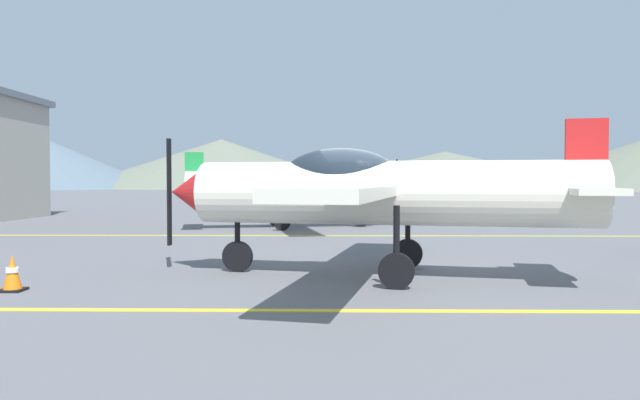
% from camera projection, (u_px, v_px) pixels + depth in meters
% --- Properties ---
extents(ground_plane, '(400.00, 400.00, 0.00)m').
position_uv_depth(ground_plane, '(382.00, 271.00, 11.55)').
color(ground_plane, slate).
extents(apron_line_near, '(80.00, 0.16, 0.01)m').
position_uv_depth(apron_line_near, '(406.00, 311.00, 7.96)').
color(apron_line_near, yellow).
rests_on(apron_line_near, ground_plane).
extents(apron_line_far, '(80.00, 0.16, 0.01)m').
position_uv_depth(apron_line_far, '(362.00, 236.00, 18.94)').
color(apron_line_far, yellow).
rests_on(apron_line_far, ground_plane).
extents(airplane_near, '(8.25, 9.41, 2.82)m').
position_uv_depth(airplane_near, '(374.00, 191.00, 10.81)').
color(airplane_near, silver).
rests_on(airplane_near, ground_plane).
extents(airplane_mid, '(8.25, 9.42, 2.82)m').
position_uv_depth(airplane_mid, '(292.00, 186.00, 22.18)').
color(airplane_mid, silver).
rests_on(airplane_mid, ground_plane).
extents(traffic_cone_front, '(0.36, 0.36, 0.59)m').
position_uv_depth(traffic_cone_front, '(12.00, 273.00, 9.41)').
color(traffic_cone_front, black).
rests_on(traffic_cone_front, ground_plane).
extents(hill_left, '(63.55, 63.55, 13.90)m').
position_uv_depth(hill_left, '(24.00, 159.00, 139.39)').
color(hill_left, slate).
rests_on(hill_left, ground_plane).
extents(hill_centerleft, '(75.96, 75.96, 12.85)m').
position_uv_depth(hill_centerleft, '(221.00, 164.00, 155.90)').
color(hill_centerleft, slate).
rests_on(hill_centerleft, ground_plane).
extents(hill_centerright, '(79.43, 79.43, 9.20)m').
position_uv_depth(hill_centerright, '(444.00, 170.00, 148.01)').
color(hill_centerright, slate).
rests_on(hill_centerright, ground_plane).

